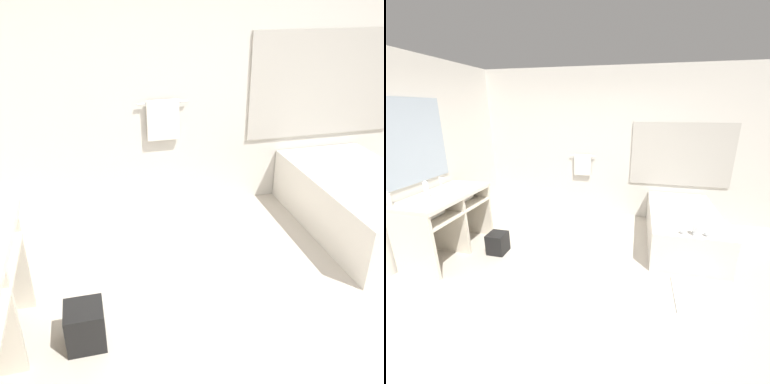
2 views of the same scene
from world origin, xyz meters
TOP-DOWN VIEW (x-y plane):
  - ground_plane at (0.00, 0.00)m, footprint 16.00×16.00m
  - wall_back_with_blinds at (0.05, 2.23)m, footprint 7.40×0.13m
  - bathtub at (1.45, 1.30)m, footprint 0.99×1.77m
  - waste_bin at (-1.18, 0.40)m, footprint 0.25×0.25m

SIDE VIEW (x-z plane):
  - ground_plane at x=0.00m, z-range 0.00..0.00m
  - waste_bin at x=-1.18m, z-range 0.00..0.30m
  - bathtub at x=1.45m, z-range -0.03..0.62m
  - wall_back_with_blinds at x=0.05m, z-range -0.01..2.69m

